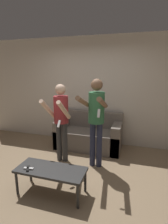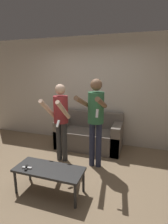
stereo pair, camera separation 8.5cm
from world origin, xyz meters
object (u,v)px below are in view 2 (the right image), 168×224
at_px(couch, 89,135).
at_px(remote_far, 27,168).
at_px(person_standing_left, 61,116).
at_px(remote_near, 26,168).
at_px(person_standing_right, 95,114).
at_px(coffee_table, 49,171).

bearing_deg(couch, remote_far, -102.67).
relative_size(person_standing_left, remote_far, 10.55).
bearing_deg(remote_far, couch, 77.33).
bearing_deg(remote_near, couch, 77.06).
height_order(person_standing_right, remote_near, person_standing_right).
height_order(person_standing_left, coffee_table, person_standing_left).
bearing_deg(person_standing_left, person_standing_right, -0.32).
height_order(person_standing_left, person_standing_right, person_standing_right).
distance_m(person_standing_left, coffee_table, 1.18).
bearing_deg(remote_near, remote_far, 9.52).
bearing_deg(coffee_table, remote_near, -161.83).
bearing_deg(person_standing_right, remote_far, -126.52).
bearing_deg(person_standing_right, couch, 113.34).
bearing_deg(couch, person_standing_left, -113.41).
bearing_deg(remote_far, coffee_table, 18.42).
distance_m(couch, person_standing_left, 1.14).
xyz_separation_m(person_standing_right, remote_far, (-0.79, -1.07, -0.66)).
xyz_separation_m(couch, coffee_table, (-0.11, -1.81, 0.07)).
distance_m(person_standing_left, person_standing_right, 0.73).
relative_size(couch, coffee_table, 1.47).
relative_size(coffee_table, remote_near, 7.18).
bearing_deg(coffee_table, remote_far, -161.58).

